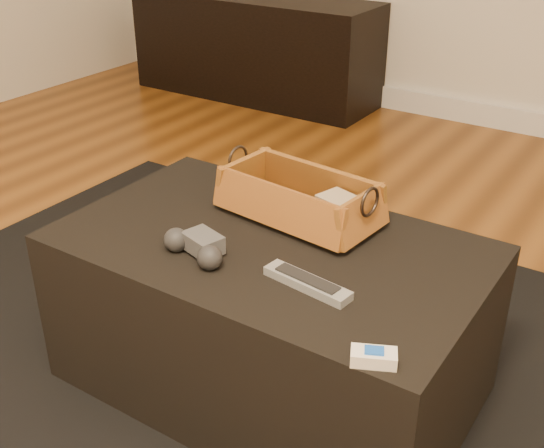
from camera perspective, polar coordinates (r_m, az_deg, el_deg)
The scene contains 10 objects.
baseboard at distance 3.76m, azimuth 17.97°, elevation 8.60°, with size 5.00×0.04×0.12m, color white.
media_cabinet at distance 4.06m, azimuth -1.43°, elevation 14.56°, with size 1.45×0.45×0.57m, color black.
area_rug at distance 1.81m, azimuth -1.08°, elevation -13.95°, with size 2.60×2.00×0.01m, color black.
ottoman at distance 1.71m, azimuth -0.19°, elevation -7.60°, with size 1.00×0.60×0.42m, color black.
tv_remote at distance 1.69m, azimuth 1.40°, elevation 1.32°, with size 0.21×0.05×0.02m, color black.
cloth_bundle at distance 1.65m, azimuth 5.84°, elevation 1.21°, with size 0.11×0.08×0.06m, color tan.
wicker_basket at distance 1.68m, azimuth 2.27°, elevation 1.99°, with size 0.43×0.25×0.14m.
game_controller at distance 1.53m, azimuth -6.32°, elevation -1.86°, with size 0.18×0.12×0.06m.
silver_remote at distance 1.42m, azimuth 2.97°, elevation -4.92°, with size 0.21×0.07×0.02m.
cream_gadget at distance 1.23m, azimuth 8.51°, elevation -10.94°, with size 0.09×0.07×0.03m.
Camera 1 is at (0.91, -0.73, 1.21)m, focal length 45.00 mm.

